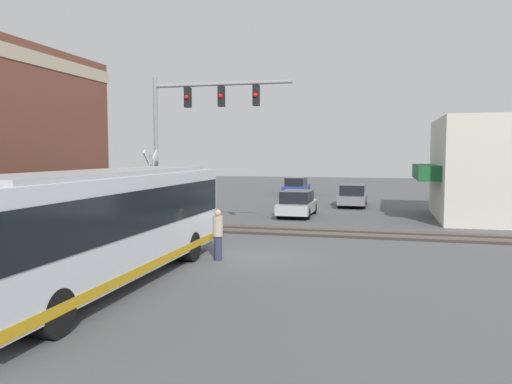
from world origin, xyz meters
TOP-DOWN VIEW (x-y plane):
  - ground_plane at (0.00, 0.00)m, footprint 120.00×120.00m
  - shop_building at (12.98, -11.06)m, footprint 8.19×8.41m
  - city_bus at (-4.64, 2.80)m, footprint 11.24×2.59m
  - traffic_signal_gantry at (4.71, 3.84)m, footprint 0.42×6.54m
  - crossing_signal at (3.44, 5.39)m, footprint 1.41×1.18m
  - rail_track_near at (6.00, 0.00)m, footprint 2.60×60.00m
  - parked_car_silver at (11.66, 0.20)m, footprint 4.38×1.82m
  - parked_car_grey at (18.07, -2.60)m, footprint 4.73×1.82m
  - parked_car_blue at (26.69, 2.80)m, footprint 4.69×1.82m
  - pedestrian_near_bus at (-0.81, 0.86)m, footprint 0.34×0.34m

SIDE VIEW (x-z plane):
  - ground_plane at x=0.00m, z-range 0.00..0.00m
  - rail_track_near at x=6.00m, z-range -0.05..0.10m
  - parked_car_silver at x=11.66m, z-range -0.06..1.45m
  - parked_car_grey at x=18.07m, z-range -0.05..1.46m
  - parked_car_blue at x=26.69m, z-range -0.06..1.47m
  - pedestrian_near_bus at x=-0.81m, z-range 0.02..1.76m
  - city_bus at x=-4.64m, z-range 0.17..3.34m
  - crossing_signal at x=3.44m, z-range 0.39..4.20m
  - shop_building at x=12.98m, z-range 0.00..5.57m
  - traffic_signal_gantry at x=4.71m, z-range 1.67..8.81m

